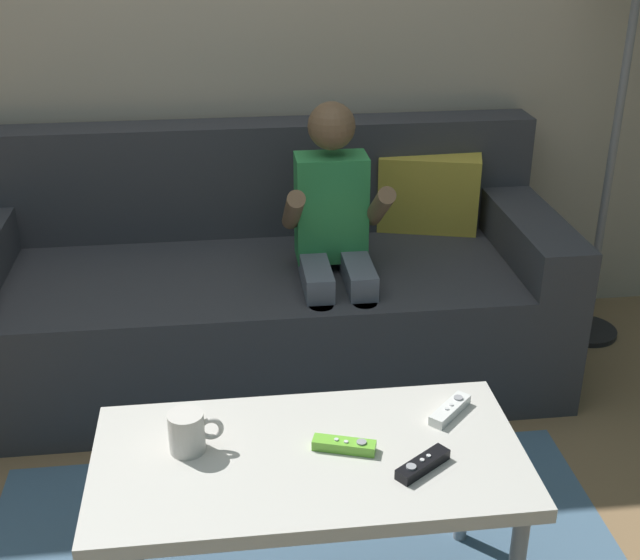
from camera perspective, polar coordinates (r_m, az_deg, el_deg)
couch at (r=2.94m, az=-3.87°, el=-0.85°), size 2.03×0.80×0.83m
person_seated_on_couch at (r=2.69m, az=1.00°, el=2.85°), size 0.33×0.40×0.98m
coffee_table at (r=1.91m, az=-0.74°, el=-12.88°), size 0.95×0.48×0.46m
game_remote_black_near_edge at (r=1.84m, az=7.01°, el=-12.35°), size 0.13×0.11×0.03m
game_remote_lime_center at (r=1.88m, az=1.67°, el=-11.18°), size 0.14×0.08×0.03m
game_remote_white_far_corner at (r=2.02m, az=8.85°, el=-8.73°), size 0.12×0.13×0.03m
coffee_mug at (r=1.89m, az=-8.98°, el=-10.18°), size 0.12×0.08×0.09m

